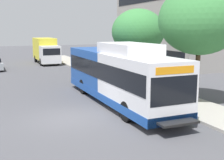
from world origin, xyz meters
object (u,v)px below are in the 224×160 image
transit_bus (118,75)px  box_truck_background (46,50)px  street_tree_near_stop (200,20)px  street_tree_mid_block (138,32)px

transit_bus → box_truck_background: size_ratio=1.75×
transit_bus → street_tree_near_stop: bearing=-24.0°
transit_bus → box_truck_background: bearing=89.8°
street_tree_near_stop → box_truck_background: size_ratio=0.97×
transit_bus → street_tree_mid_block: size_ratio=2.07×
transit_bus → box_truck_background: transit_bus is taller
street_tree_mid_block → box_truck_background: street_tree_mid_block is taller
box_truck_background → transit_bus: bearing=-90.2°
street_tree_near_stop → street_tree_mid_block: 7.90m
street_tree_mid_block → transit_bus: bearing=-127.2°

